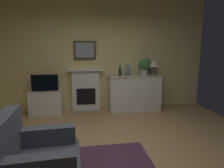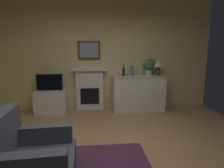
{
  "view_description": "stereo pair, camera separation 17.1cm",
  "coord_description": "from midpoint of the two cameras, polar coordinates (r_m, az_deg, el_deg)",
  "views": [
    {
      "loc": [
        -0.37,
        -2.31,
        1.53
      ],
      "look_at": [
        0.09,
        0.64,
        1.0
      ],
      "focal_mm": 29.44,
      "sensor_mm": 36.0,
      "label": 1
    },
    {
      "loc": [
        -0.2,
        -2.33,
        1.53
      ],
      "look_at": [
        0.09,
        0.64,
        1.0
      ],
      "focal_mm": 29.44,
      "sensor_mm": 36.0,
      "label": 2
    }
  ],
  "objects": [
    {
      "name": "fireplace_unit",
      "position": [
        4.84,
        -9.1,
        -1.8
      ],
      "size": [
        0.87,
        0.3,
        1.1
      ],
      "color": "white",
      "rests_on": "ground_plane"
    },
    {
      "name": "vase_decorative",
      "position": [
        4.65,
        3.92,
        4.22
      ],
      "size": [
        0.11,
        0.11,
        0.28
      ],
      "color": "slate",
      "rests_on": "sideboard_cabinet"
    },
    {
      "name": "framed_picture",
      "position": [
        4.79,
        -9.44,
        10.34
      ],
      "size": [
        0.55,
        0.04,
        0.45
      ],
      "color": "#473323"
    },
    {
      "name": "sideboard_cabinet",
      "position": [
        4.84,
        5.99,
        -2.77
      ],
      "size": [
        1.35,
        0.49,
        0.92
      ],
      "color": "white",
      "rests_on": "ground_plane"
    },
    {
      "name": "tv_set",
      "position": [
        4.73,
        -21.1,
        0.33
      ],
      "size": [
        0.62,
        0.07,
        0.4
      ],
      "color": "black",
      "rests_on": "tv_cabinet"
    },
    {
      "name": "table_lamp",
      "position": [
        4.89,
        11.86,
        5.95
      ],
      "size": [
        0.26,
        0.26,
        0.4
      ],
      "color": "#4C4742",
      "rests_on": "sideboard_cabinet"
    },
    {
      "name": "wine_glass_right",
      "position": [
        4.74,
        8.1,
        4.03
      ],
      "size": [
        0.07,
        0.07,
        0.16
      ],
      "color": "silver",
      "rests_on": "sideboard_cabinet"
    },
    {
      "name": "wine_bottle",
      "position": [
        4.65,
        1.43,
        3.84
      ],
      "size": [
        0.08,
        0.08,
        0.29
      ],
      "color": "#193F1E",
      "rests_on": "sideboard_cabinet"
    },
    {
      "name": "potted_plant_small",
      "position": [
        4.86,
        9.14,
        5.75
      ],
      "size": [
        0.3,
        0.3,
        0.43
      ],
      "color": "beige",
      "rests_on": "sideboard_cabinet"
    },
    {
      "name": "wine_glass_left",
      "position": [
        4.74,
        5.32,
        4.09
      ],
      "size": [
        0.07,
        0.07,
        0.16
      ],
      "color": "silver",
      "rests_on": "sideboard_cabinet"
    },
    {
      "name": "wall_rear",
      "position": [
        4.88,
        -5.52,
        9.15
      ],
      "size": [
        5.83,
        0.06,
        2.92
      ],
      "primitive_type": "cube",
      "color": "#EAD68C",
      "rests_on": "ground_plane"
    },
    {
      "name": "wine_glass_center",
      "position": [
        4.75,
        6.67,
        4.08
      ],
      "size": [
        0.07,
        0.07,
        0.16
      ],
      "color": "silver",
      "rests_on": "sideboard_cabinet"
    },
    {
      "name": "armchair",
      "position": [
        2.26,
        -25.05,
        -21.51
      ],
      "size": [
        0.85,
        0.82,
        0.92
      ],
      "color": "#474C56",
      "rests_on": "ground_plane"
    },
    {
      "name": "tv_cabinet",
      "position": [
        4.85,
        -20.67,
        -5.39
      ],
      "size": [
        0.75,
        0.42,
        0.59
      ],
      "color": "white",
      "rests_on": "ground_plane"
    },
    {
      "name": "ground_plane",
      "position": [
        2.82,
        -1.66,
        -23.98
      ],
      "size": [
        5.83,
        5.15,
        0.1
      ],
      "primitive_type": "cube",
      "color": "tan",
      "rests_on": "ground"
    }
  ]
}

